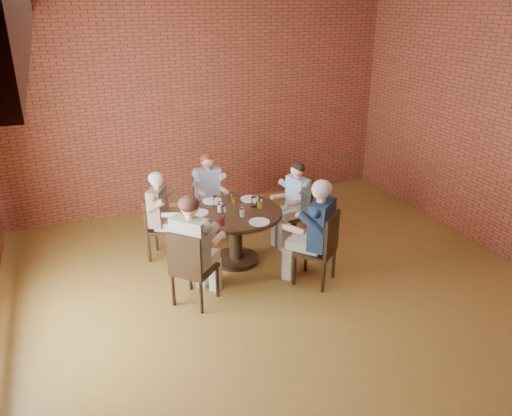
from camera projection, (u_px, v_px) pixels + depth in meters
name	position (u px, v px, depth m)	size (l,w,h in m)	color
floor	(294.00, 306.00, 5.86)	(7.00, 7.00, 0.00)	brown
wall_back	(202.00, 106.00, 8.18)	(7.00, 7.00, 0.00)	brown
ceiling_beam	(13.00, 9.00, 3.73)	(0.22, 6.90, 0.26)	black
dining_table	(236.00, 226.00, 6.66)	(1.24, 1.24, 0.75)	black
chair_a	(298.00, 211.00, 7.24)	(0.45, 0.45, 0.88)	black
diner_a	(295.00, 204.00, 7.16)	(0.46, 0.57, 1.22)	#487EBB
chair_b	(207.00, 201.00, 7.60)	(0.39, 0.39, 0.88)	black
diner_b	(209.00, 195.00, 7.49)	(0.47, 0.58, 1.23)	#9EA8C9
chair_c	(157.00, 225.00, 6.81)	(0.52, 0.52, 0.88)	black
diner_c	(162.00, 216.00, 6.75)	(0.47, 0.58, 1.24)	brown
chair_d	(190.00, 266.00, 5.70)	(0.62, 0.62, 0.95)	black
diner_d	(194.00, 250.00, 5.71)	(0.54, 0.67, 1.36)	gray
chair_e	(322.00, 246.00, 6.15)	(0.63, 0.63, 0.96)	black
diner_e	(316.00, 233.00, 6.12)	(0.55, 0.68, 1.37)	#172841
plate_a	(250.00, 199.00, 6.95)	(0.26, 0.26, 0.01)	white
plate_b	(212.00, 201.00, 6.89)	(0.26, 0.26, 0.01)	white
plate_c	(199.00, 213.00, 6.50)	(0.26, 0.26, 0.01)	white
plate_d	(259.00, 222.00, 6.23)	(0.26, 0.26, 0.01)	white
glass_a	(254.00, 202.00, 6.68)	(0.07, 0.07, 0.14)	white
glass_b	(234.00, 198.00, 6.79)	(0.07, 0.07, 0.14)	white
glass_c	(216.00, 201.00, 6.71)	(0.07, 0.07, 0.14)	white
glass_d	(220.00, 207.00, 6.53)	(0.07, 0.07, 0.14)	white
glass_e	(224.00, 211.00, 6.40)	(0.07, 0.07, 0.14)	white
glass_f	(222.00, 220.00, 6.14)	(0.07, 0.07, 0.14)	white
glass_g	(242.00, 212.00, 6.38)	(0.07, 0.07, 0.14)	white
glass_h	(260.00, 203.00, 6.64)	(0.07, 0.07, 0.14)	white
smartphone	(262.00, 221.00, 6.28)	(0.08, 0.16, 0.01)	black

